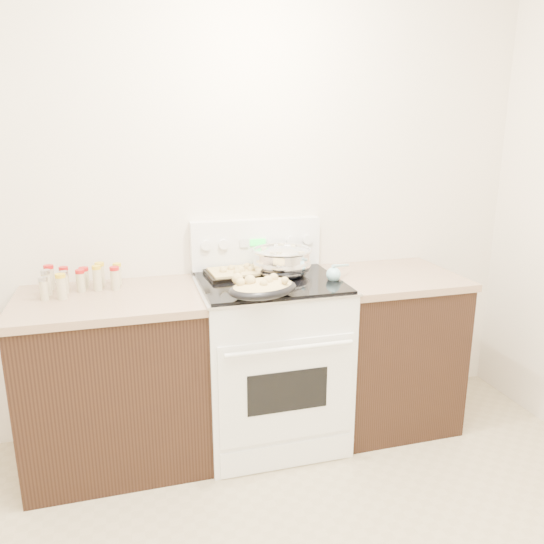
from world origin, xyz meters
name	(u,v)px	position (x,y,z in m)	size (l,w,h in m)	color
room_shell	(286,140)	(0.00, 0.00, 1.70)	(4.10, 3.60, 2.75)	#F0E3CF
counter_left	(116,380)	(-0.48, 1.43, 0.46)	(0.93, 0.67, 0.92)	black
counter_right	(387,347)	(1.08, 1.43, 0.46)	(0.73, 0.67, 0.92)	black
kitchen_range	(269,357)	(0.35, 1.42, 0.49)	(0.78, 0.73, 1.22)	white
mixing_bowl	(282,262)	(0.44, 1.49, 1.02)	(0.41, 0.41, 0.19)	silver
roasting_pan	(262,287)	(0.24, 1.14, 0.99)	(0.42, 0.36, 0.12)	black
baking_sheet	(241,272)	(0.22, 1.55, 0.96)	(0.38, 0.28, 0.06)	black
wooden_spoon	(256,287)	(0.24, 1.27, 0.95)	(0.16, 0.26, 0.04)	#997846
blue_ladle	(334,273)	(0.69, 1.33, 0.98)	(0.21, 0.22, 0.10)	#98D6E3
spice_jars	(78,279)	(-0.63, 1.56, 0.98)	(0.39, 0.25, 0.13)	#BFB28C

